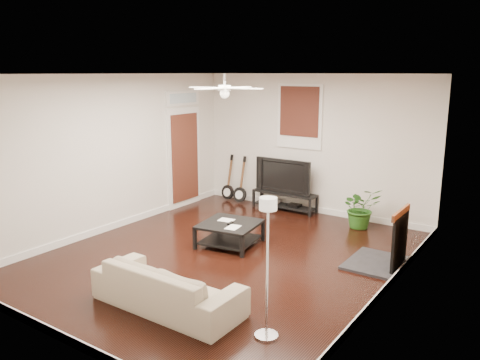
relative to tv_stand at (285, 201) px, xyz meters
name	(u,v)px	position (x,y,z in m)	size (l,w,h in m)	color
room	(225,169)	(0.50, -2.78, 1.21)	(5.01, 6.01, 2.81)	black
brick_accent	(411,177)	(2.98, -1.78, 1.21)	(0.02, 2.20, 2.80)	#9A5631
fireplace	(386,237)	(2.70, -1.78, 0.27)	(0.80, 1.10, 0.92)	black
window_back	(299,117)	(0.20, 0.19, 1.76)	(1.00, 0.06, 1.30)	#37140F
door_left	(184,148)	(-1.96, -0.88, 1.06)	(0.08, 1.00, 2.50)	white
tv_stand	(285,201)	(0.00, 0.00, 0.00)	(1.38, 0.37, 0.39)	black
tv	(286,175)	(0.00, 0.02, 0.55)	(1.23, 0.16, 0.71)	black
coffee_table	(230,234)	(0.26, -2.34, 0.00)	(0.90, 0.90, 0.38)	black
sofa	(168,286)	(0.91, -4.55, 0.09)	(1.94, 0.76, 0.57)	#BCA38D
floor_lamp	(267,269)	(2.26, -4.45, 0.60)	(0.26, 0.26, 1.58)	silver
potted_plant	(361,208)	(1.73, -0.23, 0.19)	(0.69, 0.60, 0.77)	#275F1B
guitar_left	(228,178)	(-1.44, -0.03, 0.33)	(0.32, 0.23, 1.04)	black
guitar_right	(240,180)	(-1.09, -0.06, 0.33)	(0.32, 0.23, 1.04)	black
ceiling_fan	(225,88)	(0.50, -2.78, 2.41)	(1.24, 1.24, 0.32)	white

